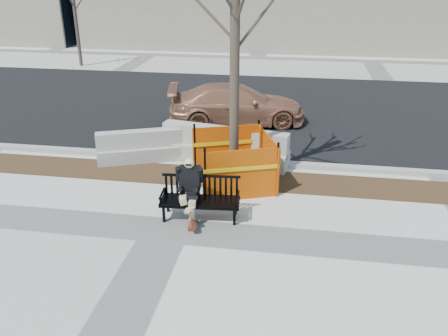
{
  "coord_description": "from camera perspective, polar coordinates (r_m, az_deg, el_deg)",
  "views": [
    {
      "loc": [
        2.4,
        -7.7,
        4.85
      ],
      "look_at": [
        0.97,
        1.18,
        0.9
      ],
      "focal_mm": 37.48,
      "sensor_mm": 36.0,
      "label": 1
    }
  ],
  "objects": [
    {
      "name": "curb",
      "position": [
        12.46,
        -2.66,
        1.09
      ],
      "size": [
        60.0,
        0.25,
        0.12
      ],
      "primitive_type": "cube",
      "color": "#9E9B93",
      "rests_on": "ground"
    },
    {
      "name": "sedan",
      "position": [
        15.51,
        1.57,
        5.5
      ],
      "size": [
        4.67,
        2.65,
        1.27
      ],
      "primitive_type": "imported",
      "rotation": [
        0.0,
        0.0,
        1.78
      ],
      "color": "#A1654A",
      "rests_on": "ground"
    },
    {
      "name": "asphalt_street",
      "position": [
        17.36,
        0.85,
        7.52
      ],
      "size": [
        60.0,
        10.4,
        0.01
      ],
      "primitive_type": "cube",
      "color": "black",
      "rests_on": "ground"
    },
    {
      "name": "far_tree_left",
      "position": [
        25.71,
        -16.99,
        11.85
      ],
      "size": [
        2.43,
        2.43,
        5.17
      ],
      "primitive_type": null,
      "rotation": [
        0.0,
        0.0,
        0.33
      ],
      "color": "#493E2F",
      "rests_on": "ground"
    },
    {
      "name": "jersey_barrier_left",
      "position": [
        12.73,
        -8.48,
        1.07
      ],
      "size": [
        2.96,
        1.63,
        0.85
      ],
      "primitive_type": null,
      "rotation": [
        0.0,
        0.0,
        0.38
      ],
      "color": "#A09E96",
      "rests_on": "ground"
    },
    {
      "name": "seated_man",
      "position": [
        9.83,
        -4.14,
        -5.89
      ],
      "size": [
        0.61,
        0.95,
        1.28
      ],
      "primitive_type": null,
      "rotation": [
        0.0,
        0.0,
        0.08
      ],
      "color": "black",
      "rests_on": "ground"
    },
    {
      "name": "jersey_barrier_right",
      "position": [
        12.42,
        0.05,
        0.73
      ],
      "size": [
        3.45,
        1.29,
        0.97
      ],
      "primitive_type": null,
      "rotation": [
        0.0,
        0.0,
        -0.19
      ],
      "color": "#A3A099",
      "rests_on": "ground"
    },
    {
      "name": "tree_fence",
      "position": [
        11.2,
        1.18,
        -1.94
      ],
      "size": [
        3.33,
        3.33,
        6.48
      ],
      "primitive_type": null,
      "rotation": [
        0.0,
        0.0,
        0.35
      ],
      "color": "#F56203",
      "rests_on": "ground"
    },
    {
      "name": "bench",
      "position": [
        9.77,
        -2.89,
        -6.09
      ],
      "size": [
        1.69,
        0.72,
        0.88
      ],
      "primitive_type": null,
      "rotation": [
        0.0,
        0.0,
        0.08
      ],
      "color": "black",
      "rests_on": "ground"
    },
    {
      "name": "mulch_strip",
      "position": [
        11.63,
        -3.6,
        -0.95
      ],
      "size": [
        40.0,
        1.2,
        0.02
      ],
      "primitive_type": "cube",
      "color": "#47301C",
      "rests_on": "ground"
    },
    {
      "name": "ground",
      "position": [
        9.41,
        -7.04,
        -7.51
      ],
      "size": [
        120.0,
        120.0,
        0.0
      ],
      "primitive_type": "plane",
      "color": "beige",
      "rests_on": "ground"
    }
  ]
}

